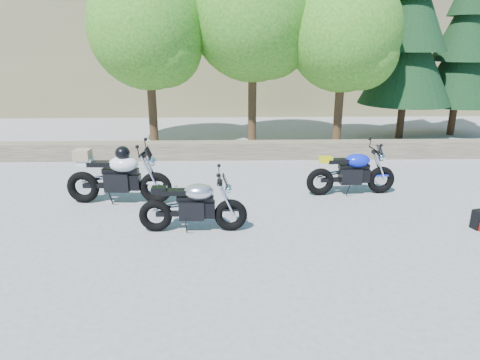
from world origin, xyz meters
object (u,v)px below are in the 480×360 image
at_px(silver_bike, 194,206).
at_px(backpack, 480,220).
at_px(white_bike, 118,176).
at_px(blue_bike, 352,173).

relative_size(silver_bike, backpack, 5.48).
relative_size(white_bike, blue_bike, 1.10).
height_order(white_bike, blue_bike, white_bike).
distance_m(white_bike, blue_bike, 5.17).
bearing_deg(silver_bike, backpack, -0.36).
bearing_deg(white_bike, backpack, -9.31).
xyz_separation_m(white_bike, backpack, (7.02, -1.55, -0.44)).
bearing_deg(blue_bike, silver_bike, -154.68).
distance_m(blue_bike, backpack, 2.74).
xyz_separation_m(white_bike, blue_bike, (5.15, 0.43, -0.11)).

